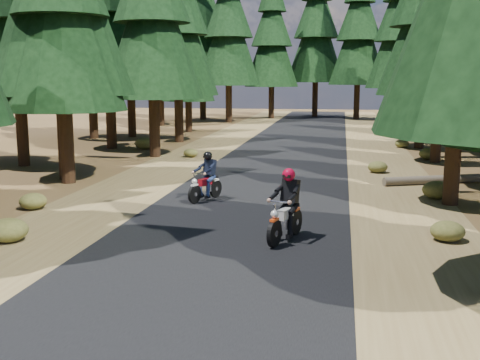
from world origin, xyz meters
name	(u,v)px	position (x,y,z in m)	size (l,w,h in m)	color
ground	(230,233)	(0.00, 0.00, 0.00)	(120.00, 120.00, 0.00)	#463419
road	(258,195)	(0.00, 5.00, 0.01)	(6.00, 100.00, 0.01)	black
shoulder_l	(126,191)	(-4.60, 5.00, 0.00)	(3.20, 100.00, 0.01)	brown
shoulder_r	(400,200)	(4.60, 5.00, 0.00)	(3.20, 100.00, 0.01)	brown
pine_forest	(297,6)	(-0.02, 21.05, 7.89)	(34.59, 55.08, 16.32)	black
log_near	(447,179)	(6.60, 8.37, 0.16)	(0.32, 0.32, 5.08)	#4C4233
understory_shrubs	(282,176)	(0.57, 7.33, 0.27)	(15.67, 30.60, 0.65)	#474C1E
rider_lead	(285,217)	(1.44, -0.53, 0.58)	(1.16, 2.03, 1.73)	beige
rider_follow	(205,184)	(-1.51, 3.82, 0.52)	(1.16, 1.80, 1.55)	maroon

